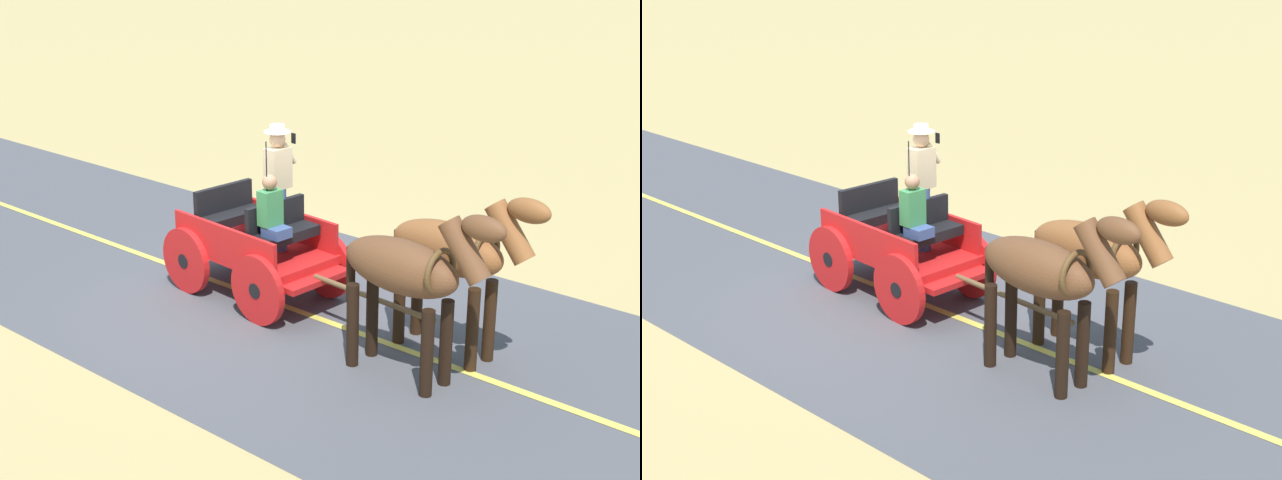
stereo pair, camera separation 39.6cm
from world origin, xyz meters
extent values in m
plane|color=tan|center=(0.00, 0.00, 0.00)|extent=(200.00, 200.00, 0.00)
cube|color=#4C4C51|center=(0.00, 0.00, 0.00)|extent=(5.80, 160.00, 0.01)
cube|color=#DBCC4C|center=(0.00, 0.00, 0.01)|extent=(0.12, 160.00, 0.00)
cube|color=red|center=(-0.08, -0.01, 0.66)|extent=(1.36, 2.28, 0.12)
cube|color=red|center=(-0.64, 0.03, 0.94)|extent=(0.21, 2.09, 0.44)
cube|color=red|center=(0.49, -0.05, 0.94)|extent=(0.21, 2.09, 0.44)
cube|color=red|center=(0.01, 1.21, 0.56)|extent=(1.09, 0.32, 0.08)
cube|color=red|center=(-0.16, -1.20, 0.48)|extent=(0.73, 0.25, 0.06)
cube|color=black|center=(-0.03, 0.60, 1.04)|extent=(1.04, 0.43, 0.14)
cube|color=black|center=(-0.04, 0.42, 1.26)|extent=(1.02, 0.15, 0.44)
cube|color=black|center=(-0.11, -0.50, 1.04)|extent=(1.04, 0.43, 0.14)
cube|color=black|center=(-0.13, -0.68, 1.26)|extent=(1.02, 0.15, 0.44)
cylinder|color=red|center=(-0.67, 0.81, 0.48)|extent=(0.17, 0.96, 0.96)
cylinder|color=black|center=(-0.67, 0.81, 0.48)|extent=(0.14, 0.22, 0.21)
cylinder|color=red|center=(0.63, 0.71, 0.48)|extent=(0.17, 0.96, 0.96)
cylinder|color=black|center=(0.63, 0.71, 0.48)|extent=(0.14, 0.22, 0.21)
cylinder|color=red|center=(-0.78, -0.73, 0.48)|extent=(0.17, 0.96, 0.96)
cylinder|color=black|center=(-0.78, -0.73, 0.48)|extent=(0.14, 0.22, 0.21)
cylinder|color=red|center=(0.52, -0.82, 0.48)|extent=(0.17, 0.96, 0.96)
cylinder|color=black|center=(0.52, -0.82, 0.48)|extent=(0.14, 0.22, 0.21)
cylinder|color=brown|center=(0.09, 2.19, 0.61)|extent=(0.22, 2.00, 0.07)
cylinder|color=black|center=(0.27, 0.57, 1.74)|extent=(0.02, 0.02, 1.30)
cylinder|color=#384C7F|center=(-0.20, 0.33, 1.17)|extent=(0.22, 0.22, 0.90)
cube|color=tan|center=(-0.20, 0.33, 1.90)|extent=(0.36, 0.24, 0.56)
sphere|color=tan|center=(-0.20, 0.33, 2.30)|extent=(0.22, 0.22, 0.22)
cylinder|color=beige|center=(-0.20, 0.33, 2.40)|extent=(0.36, 0.36, 0.01)
cylinder|color=beige|center=(-0.20, 0.33, 2.45)|extent=(0.20, 0.20, 0.10)
cylinder|color=tan|center=(-0.38, 0.39, 2.08)|extent=(0.27, 0.10, 0.32)
cube|color=black|center=(-0.44, 0.41, 2.28)|extent=(0.03, 0.07, 0.14)
cube|color=#384C7F|center=(0.23, 0.70, 1.18)|extent=(0.30, 0.34, 0.14)
cube|color=#387F47|center=(0.22, 0.58, 1.49)|extent=(0.31, 0.22, 0.48)
sphere|color=#9E7051|center=(0.22, 0.58, 1.84)|extent=(0.20, 0.20, 0.20)
ellipsoid|color=brown|center=(-0.28, 3.02, 1.37)|extent=(0.63, 1.58, 0.64)
cylinder|color=black|center=(-0.44, 3.57, 0.53)|extent=(0.15, 0.15, 1.05)
cylinder|color=black|center=(-0.08, 3.55, 0.53)|extent=(0.15, 0.15, 1.05)
cylinder|color=black|center=(-0.49, 2.48, 0.53)|extent=(0.15, 0.15, 1.05)
cylinder|color=black|center=(-0.13, 2.46, 0.53)|extent=(0.15, 0.15, 1.05)
cylinder|color=brown|center=(-0.25, 3.86, 1.77)|extent=(0.29, 0.66, 0.73)
ellipsoid|color=brown|center=(-0.24, 4.08, 2.07)|extent=(0.24, 0.55, 0.28)
cube|color=black|center=(-0.25, 3.84, 1.81)|extent=(0.08, 0.50, 0.56)
cylinder|color=black|center=(-0.32, 2.28, 1.07)|extent=(0.11, 0.11, 0.70)
torus|color=brown|center=(-0.26, 3.56, 1.45)|extent=(0.55, 0.09, 0.55)
ellipsoid|color=brown|center=(0.57, 2.95, 1.37)|extent=(0.62, 1.58, 0.64)
cylinder|color=black|center=(0.41, 3.51, 0.53)|extent=(0.15, 0.15, 1.05)
cylinder|color=black|center=(0.77, 3.49, 0.53)|extent=(0.15, 0.15, 1.05)
cylinder|color=black|center=(0.37, 2.41, 0.53)|extent=(0.15, 0.15, 1.05)
cylinder|color=black|center=(0.73, 2.40, 0.53)|extent=(0.15, 0.15, 1.05)
cylinder|color=brown|center=(0.60, 3.80, 1.77)|extent=(0.28, 0.66, 0.73)
ellipsoid|color=brown|center=(0.61, 4.02, 2.07)|extent=(0.24, 0.55, 0.28)
cube|color=black|center=(0.60, 3.78, 1.81)|extent=(0.08, 0.50, 0.56)
cylinder|color=black|center=(0.55, 2.21, 1.07)|extent=(0.11, 0.11, 0.70)
torus|color=brown|center=(0.59, 3.50, 1.45)|extent=(0.55, 0.09, 0.55)
camera|label=1|loc=(8.42, 8.49, 5.12)|focal=50.88mm
camera|label=2|loc=(8.16, 8.78, 5.12)|focal=50.88mm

